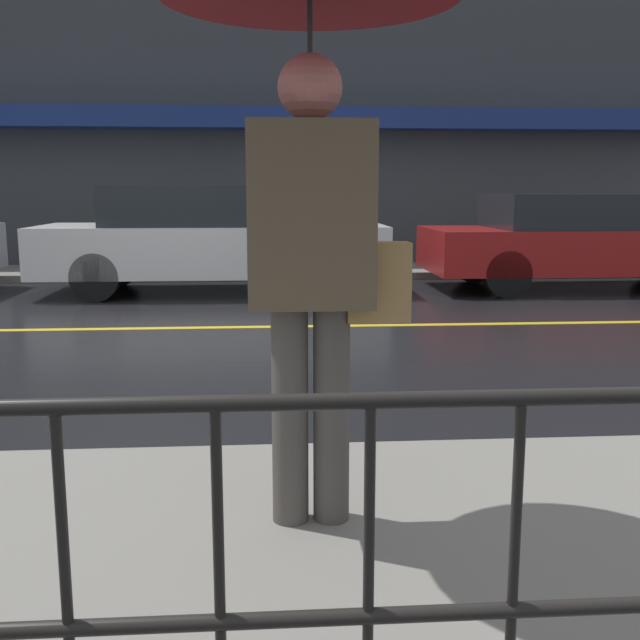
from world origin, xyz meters
TOP-DOWN VIEW (x-y plane):
  - ground_plane at (0.00, 0.00)m, footprint 80.00×80.00m
  - sidewalk_far at (0.00, 4.82)m, footprint 28.00×1.71m
  - lane_marking at (0.00, 0.00)m, footprint 25.20×0.12m
  - building_storefront at (0.00, 5.79)m, footprint 28.00×0.85m
  - pedestrian at (1.38, -4.86)m, footprint 1.08×1.08m
  - car_white at (0.45, 2.75)m, footprint 4.69×1.74m
  - car_red at (5.76, 2.75)m, footprint 4.58×1.82m

SIDE VIEW (x-z plane):
  - ground_plane at x=0.00m, z-range 0.00..0.00m
  - lane_marking at x=0.00m, z-range 0.00..0.01m
  - sidewalk_far at x=0.00m, z-range 0.00..0.12m
  - car_red at x=5.76m, z-range 0.02..1.37m
  - car_white at x=0.45m, z-range 0.01..1.47m
  - pedestrian at x=1.38m, z-range 0.74..2.94m
  - building_storefront at x=0.00m, z-range 0.01..5.01m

